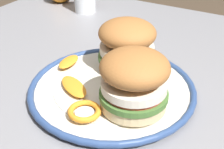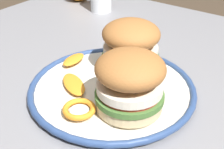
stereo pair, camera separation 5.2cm
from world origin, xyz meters
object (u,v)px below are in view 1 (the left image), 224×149
dinner_plate (112,88)px  sandwich_half_right (134,80)px  sandwich_half_left (127,44)px  dining_table (79,147)px

dinner_plate → sandwich_half_right: bearing=-120.7°
dinner_plate → sandwich_half_right: 0.09m
sandwich_half_left → sandwich_half_right: 0.13m
sandwich_half_left → sandwich_half_right: bearing=-147.4°
dinner_plate → sandwich_half_right: sandwich_half_right is taller
dinner_plate → sandwich_half_left: (0.07, 0.01, 0.06)m
sandwich_half_left → sandwich_half_right: (-0.11, -0.07, 0.00)m
sandwich_half_left → sandwich_half_right: same height
dinner_plate → sandwich_half_right: size_ratio=1.96×
dining_table → dinner_plate: size_ratio=3.73×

